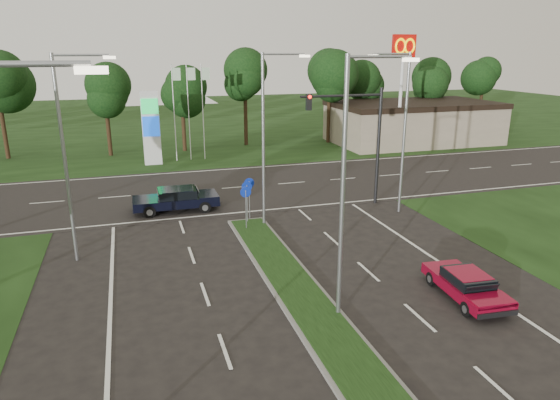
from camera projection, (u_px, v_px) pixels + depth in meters
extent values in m
cube|color=black|center=(176.00, 126.00, 62.44)|extent=(160.00, 50.00, 0.02)
cube|color=black|center=(222.00, 189.00, 34.07)|extent=(160.00, 12.00, 0.02)
cube|color=slate|center=(340.00, 348.00, 15.75)|extent=(2.00, 26.00, 0.12)
cube|color=gray|center=(413.00, 123.00, 50.66)|extent=(16.00, 9.00, 4.00)
cylinder|color=gray|center=(342.00, 195.00, 16.52)|extent=(0.16, 0.16, 9.00)
cylinder|color=gray|center=(380.00, 57.00, 15.56)|extent=(2.20, 0.10, 0.10)
cube|color=#FFF2CC|center=(411.00, 60.00, 15.90)|extent=(0.50, 0.22, 0.12)
cylinder|color=gray|center=(263.00, 143.00, 25.68)|extent=(0.16, 0.16, 9.00)
cylinder|color=gray|center=(284.00, 54.00, 24.71)|extent=(2.20, 0.10, 0.10)
cube|color=#FFF2CC|center=(305.00, 56.00, 25.05)|extent=(0.50, 0.22, 0.12)
cylinder|color=gray|center=(13.00, 64.00, 7.46)|extent=(2.20, 0.10, 0.10)
cube|color=#FFF2CC|center=(92.00, 70.00, 7.79)|extent=(0.50, 0.22, 0.12)
cylinder|color=gray|center=(65.00, 163.00, 21.23)|extent=(0.16, 0.16, 9.00)
cylinder|color=gray|center=(81.00, 55.00, 20.27)|extent=(2.20, 0.10, 0.10)
cube|color=#FFF2CC|center=(109.00, 57.00, 20.61)|extent=(0.50, 0.22, 0.12)
cylinder|color=gray|center=(404.00, 135.00, 27.98)|extent=(0.16, 0.16, 9.00)
cylinder|color=gray|center=(392.00, 54.00, 26.40)|extent=(2.20, 0.10, 0.10)
cube|color=#FFF2CC|center=(373.00, 56.00, 26.12)|extent=(0.50, 0.22, 0.12)
cylinder|color=black|center=(378.00, 147.00, 29.96)|extent=(0.20, 0.20, 7.00)
cylinder|color=black|center=(342.00, 96.00, 28.36)|extent=(5.00, 0.14, 0.14)
cube|color=black|center=(309.00, 102.00, 27.88)|extent=(0.28, 0.28, 0.90)
sphere|color=#FF190C|center=(310.00, 97.00, 27.63)|extent=(0.20, 0.20, 0.20)
cylinder|color=gray|center=(246.00, 211.00, 25.89)|extent=(0.06, 0.06, 2.20)
cylinder|color=#0C26A5|center=(246.00, 192.00, 25.60)|extent=(0.56, 0.04, 0.56)
cylinder|color=gray|center=(247.00, 205.00, 26.89)|extent=(0.06, 0.06, 2.20)
cylinder|color=#0C26A5|center=(247.00, 187.00, 26.60)|extent=(0.56, 0.04, 0.56)
cylinder|color=gray|center=(250.00, 200.00, 27.62)|extent=(0.06, 0.06, 2.20)
cylinder|color=#0C26A5|center=(249.00, 183.00, 27.33)|extent=(0.56, 0.04, 0.56)
cube|color=silver|center=(151.00, 129.00, 40.32)|extent=(1.40, 0.30, 6.00)
cube|color=#0CA53F|center=(150.00, 106.00, 39.63)|extent=(1.30, 0.08, 1.20)
cube|color=#0C3FBF|center=(151.00, 126.00, 40.10)|extent=(1.30, 0.08, 1.60)
cylinder|color=silver|center=(174.00, 114.00, 41.51)|extent=(0.08, 0.08, 8.00)
cube|color=#B2D8B2|center=(176.00, 74.00, 40.68)|extent=(0.70, 0.02, 1.00)
cylinder|color=silver|center=(189.00, 113.00, 41.84)|extent=(0.08, 0.08, 8.00)
cube|color=#B2D8B2|center=(191.00, 74.00, 41.02)|extent=(0.70, 0.02, 1.00)
cylinder|color=silver|center=(203.00, 113.00, 42.18)|extent=(0.08, 0.08, 8.00)
cube|color=#B2D8B2|center=(205.00, 74.00, 41.35)|extent=(0.70, 0.02, 1.00)
cylinder|color=silver|center=(400.00, 97.00, 45.01)|extent=(0.30, 0.30, 10.00)
cube|color=#BF0C07|center=(404.00, 46.00, 43.74)|extent=(2.20, 0.35, 2.00)
torus|color=#FFC600|center=(401.00, 46.00, 43.41)|extent=(1.06, 0.16, 1.06)
torus|color=#FFC600|center=(410.00, 46.00, 43.66)|extent=(1.06, 0.16, 1.06)
cylinder|color=black|center=(190.00, 124.00, 48.08)|extent=(0.36, 0.36, 4.40)
sphere|color=black|center=(188.00, 79.00, 46.84)|extent=(6.00, 6.00, 6.00)
sphere|color=black|center=(191.00, 68.00, 46.45)|extent=(4.80, 4.80, 4.80)
cube|color=maroon|center=(466.00, 286.00, 18.97)|extent=(1.90, 4.03, 0.40)
cube|color=black|center=(468.00, 278.00, 18.78)|extent=(1.49, 1.82, 0.37)
cube|color=maroon|center=(468.00, 273.00, 18.73)|extent=(1.39, 1.50, 0.04)
cylinder|color=black|center=(431.00, 279.00, 20.05)|extent=(0.22, 0.56, 0.55)
cylinder|color=black|center=(463.00, 275.00, 20.35)|extent=(0.22, 0.56, 0.55)
cylinder|color=black|center=(467.00, 309.00, 17.71)|extent=(0.22, 0.56, 0.55)
cylinder|color=black|center=(502.00, 305.00, 18.01)|extent=(0.22, 0.56, 0.55)
cube|color=black|center=(176.00, 201.00, 29.26)|extent=(4.89, 2.04, 0.50)
cube|color=black|center=(177.00, 193.00, 29.15)|extent=(2.16, 1.72, 0.47)
cube|color=black|center=(177.00, 189.00, 29.08)|extent=(1.77, 1.61, 0.04)
cylinder|color=black|center=(150.00, 212.00, 28.07)|extent=(0.69, 0.23, 0.69)
cylinder|color=black|center=(148.00, 203.00, 29.75)|extent=(0.69, 0.23, 0.69)
cylinder|color=black|center=(205.00, 207.00, 28.92)|extent=(0.69, 0.23, 0.69)
cylinder|color=black|center=(201.00, 199.00, 30.60)|extent=(0.69, 0.23, 0.69)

